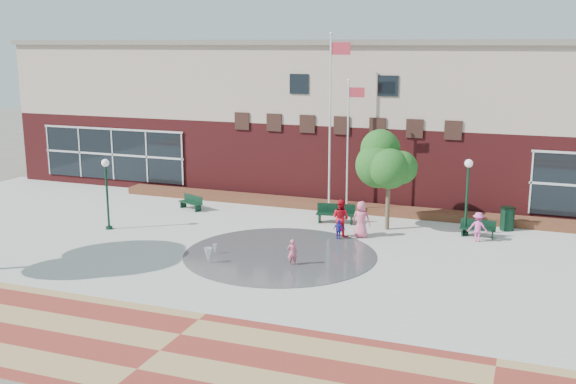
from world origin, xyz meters
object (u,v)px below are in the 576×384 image
(flagpole_left, at_px, (331,114))
(trash_can, at_px, (507,219))
(flagpole_right, at_px, (349,141))
(bench_left, at_px, (191,205))
(child_splash, at_px, (292,252))

(flagpole_left, xyz_separation_m, trash_can, (9.23, -0.44, -4.74))
(flagpole_right, distance_m, bench_left, 9.43)
(flagpole_right, distance_m, child_splash, 9.22)
(flagpole_right, relative_size, trash_can, 6.18)
(trash_can, xyz_separation_m, child_splash, (-8.06, -8.71, -0.03))
(trash_can, height_order, child_splash, trash_can)
(flagpole_left, relative_size, flagpole_right, 1.32)
(flagpole_right, height_order, child_splash, flagpole_right)
(flagpole_right, height_order, bench_left, flagpole_right)
(bench_left, xyz_separation_m, child_splash, (8.53, -6.99, 0.30))
(bench_left, height_order, child_splash, child_splash)
(flagpole_right, distance_m, trash_can, 8.78)
(trash_can, bearing_deg, flagpole_left, 177.28)
(flagpole_left, xyz_separation_m, child_splash, (1.17, -9.15, -4.77))
(flagpole_right, xyz_separation_m, trash_can, (8.08, 0.17, -3.44))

